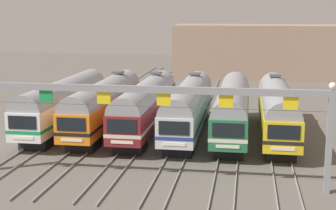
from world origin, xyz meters
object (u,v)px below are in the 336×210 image
Objects in this scene: commuter_train_white at (64,102)px; commuter_train_orange at (105,103)px; commuter_train_maroon at (146,104)px; commuter_train_silver at (188,105)px; commuter_train_yellow at (277,108)px; catenary_gantry at (134,103)px; commuter_train_green at (232,107)px.

commuter_train_orange reaches higher than commuter_train_white.
commuter_train_silver is at bearing 0.00° from commuter_train_maroon.
commuter_train_orange is at bearing 180.00° from commuter_train_silver.
commuter_train_yellow is at bearing 0.00° from commuter_train_orange.
commuter_train_maroon is 0.73× the size of catenary_gantry.
catenary_gantry is at bearing -81.72° from commuter_train_maroon.
commuter_train_orange is 1.00× the size of commuter_train_yellow.
commuter_train_yellow is at bearing 0.00° from commuter_train_maroon.
commuter_train_white is at bearing 126.05° from catenary_gantry.
commuter_train_silver is at bearing 180.00° from commuter_train_yellow.
commuter_train_maroon is at bearing 0.03° from commuter_train_white.
commuter_train_white is 1.00× the size of commuter_train_silver.
commuter_train_orange is at bearing 0.06° from commuter_train_white.
commuter_train_maroon and commuter_train_yellow have the same top height.
commuter_train_orange is 14.96m from catenary_gantry.
catenary_gantry is at bearing -113.59° from commuter_train_green.
commuter_train_silver is (3.93, 0.00, 0.00)m from commuter_train_maroon.
commuter_train_silver is 7.86m from commuter_train_yellow.
commuter_train_green is at bearing 66.41° from catenary_gantry.
commuter_train_orange is 7.86m from commuter_train_silver.
commuter_train_white is 1.00× the size of commuter_train_green.
commuter_train_white is at bearing 180.00° from commuter_train_green.
catenary_gantry reaches higher than commuter_train_green.
commuter_train_maroon is 13.89m from catenary_gantry.
commuter_train_orange is 1.00× the size of commuter_train_green.
commuter_train_maroon and commuter_train_silver have the same top height.
commuter_train_orange and commuter_train_maroon have the same top height.
commuter_train_silver is at bearing 81.72° from catenary_gantry.
commuter_train_orange is 15.72m from commuter_train_yellow.
commuter_train_green is (15.72, 0.00, 0.00)m from commuter_train_white.
commuter_train_maroon is at bearing 180.00° from commuter_train_yellow.
commuter_train_maroon reaches higher than commuter_train_green.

